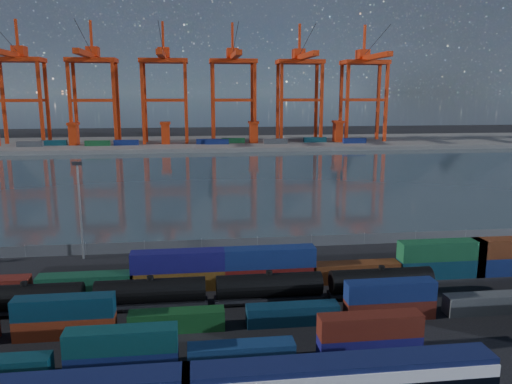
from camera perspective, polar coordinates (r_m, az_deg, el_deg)
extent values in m
plane|color=black|center=(64.96, 3.39, -13.93)|extent=(700.00, 700.00, 0.00)
plane|color=#314047|center=(165.43, -3.23, 1.66)|extent=(700.00, 700.00, 0.00)
cube|color=#514F4C|center=(269.28, -4.79, 5.58)|extent=(700.00, 70.00, 2.00)
cone|color=#1E2630|center=(1684.57, -14.30, 18.90)|extent=(1100.00, 1100.00, 520.00)
cone|color=#1E2630|center=(1683.31, 0.11, 18.21)|extent=(1040.00, 1040.00, 460.00)
cone|color=#1E2630|center=(1774.18, 13.59, 16.25)|extent=(960.00, 960.00, 380.00)
cone|color=#1E2630|center=(1920.04, 23.66, 14.04)|extent=(840.00, 840.00, 300.00)
cube|color=#10173D|center=(44.85, 9.81, -18.68)|extent=(26.66, 2.88, 0.53)
cube|color=black|center=(45.80, 9.72, -20.70)|extent=(26.68, 3.29, 1.07)
cube|color=#101D52|center=(54.40, -15.00, -18.24)|extent=(11.05, 2.25, 2.39)
cube|color=#0B393D|center=(53.27, -15.14, -15.99)|extent=(11.05, 2.25, 2.39)
cube|color=navy|center=(54.04, -1.67, -18.04)|extent=(11.05, 2.25, 2.39)
cube|color=#121156|center=(56.80, 12.81, -16.78)|extent=(11.05, 2.25, 2.39)
cube|color=#551A11|center=(55.73, 12.92, -14.61)|extent=(11.05, 2.25, 2.39)
cube|color=maroon|center=(63.36, -20.94, -14.17)|extent=(11.26, 2.29, 2.44)
cube|color=#0B2B3D|center=(62.38, -21.10, -12.14)|extent=(11.26, 2.29, 2.44)
cube|color=#11411A|center=(61.57, -9.03, -14.29)|extent=(11.26, 2.29, 2.44)
cube|color=#0B273C|center=(62.57, 4.19, -13.74)|extent=(11.26, 2.29, 2.44)
cube|color=#511910|center=(65.93, 14.99, -12.76)|extent=(11.26, 2.29, 2.44)
cube|color=navy|center=(64.99, 15.10, -10.79)|extent=(11.26, 2.29, 2.44)
cube|color=#434749|center=(71.70, 24.95, -11.46)|extent=(11.26, 2.29, 2.44)
cube|color=#12462D|center=(74.62, -18.82, -9.92)|extent=(13.18, 2.68, 2.85)
cube|color=brown|center=(73.07, -8.85, -9.89)|extent=(13.18, 2.68, 2.85)
cube|color=#151158|center=(72.10, -8.92, -7.77)|extent=(13.18, 2.68, 2.85)
cube|color=#61120E|center=(73.79, 1.58, -9.54)|extent=(13.18, 2.68, 2.85)
cube|color=navy|center=(72.82, 1.60, -7.44)|extent=(13.18, 2.68, 2.85)
cube|color=#602E13|center=(76.70, 11.26, -8.93)|extent=(13.18, 2.68, 2.85)
cube|color=#0D3346|center=(81.81, 20.32, -8.14)|extent=(13.18, 2.68, 2.85)
cube|color=#16542F|center=(80.94, 20.46, -6.23)|extent=(13.18, 2.68, 2.85)
cube|color=navy|center=(87.77, 27.24, -7.40)|extent=(13.18, 2.68, 2.85)
cylinder|color=black|center=(70.22, -24.87, -10.82)|extent=(14.07, 3.14, 3.14)
cylinder|color=black|center=(69.62, -24.99, -9.49)|extent=(0.87, 0.87, 0.54)
cube|color=black|center=(70.86, -24.75, -12.12)|extent=(14.61, 2.16, 0.43)
cube|color=black|center=(69.71, -20.82, -12.58)|extent=(2.70, 1.95, 0.65)
cylinder|color=black|center=(67.12, -11.94, -10.99)|extent=(14.07, 3.14, 3.14)
cylinder|color=black|center=(66.49, -12.00, -9.61)|extent=(0.87, 0.87, 0.54)
cube|color=black|center=(67.79, -11.88, -12.35)|extent=(14.61, 2.16, 0.43)
cube|color=black|center=(68.56, -16.02, -12.67)|extent=(2.70, 1.95, 0.65)
cube|color=black|center=(67.71, -7.65, -12.63)|extent=(2.70, 1.95, 0.65)
cylinder|color=black|center=(67.53, 1.51, -10.60)|extent=(14.07, 3.14, 3.14)
cylinder|color=black|center=(66.90, 1.52, -9.22)|extent=(0.87, 0.87, 0.54)
cube|color=black|center=(68.19, 1.50, -11.95)|extent=(14.61, 2.16, 0.43)
cube|color=black|center=(67.86, -2.66, -12.48)|extent=(2.70, 1.95, 0.65)
cube|color=black|center=(69.21, 5.58, -12.03)|extent=(2.70, 1.95, 0.65)
cylinder|color=black|center=(71.39, 14.09, -9.71)|extent=(14.07, 3.14, 3.14)
cylinder|color=black|center=(70.79, 14.16, -8.40)|extent=(0.87, 0.87, 0.54)
cube|color=black|center=(72.01, 14.02, -11.00)|extent=(14.61, 2.16, 0.43)
cube|color=black|center=(70.64, 10.24, -11.67)|extent=(2.70, 1.95, 0.65)
cube|color=black|center=(74.01, 17.59, -10.94)|extent=(2.70, 1.95, 0.65)
cube|color=#595B5E|center=(90.45, 0.16, -5.85)|extent=(160.00, 0.06, 2.00)
cylinder|color=slate|center=(94.32, -24.87, -6.14)|extent=(0.12, 0.12, 2.20)
cylinder|color=slate|center=(91.74, -18.88, -6.16)|extent=(0.12, 0.12, 2.20)
cylinder|color=slate|center=(90.20, -12.62, -6.11)|extent=(0.12, 0.12, 2.20)
cylinder|color=slate|center=(89.76, -6.22, -5.99)|extent=(0.12, 0.12, 2.20)
cylinder|color=slate|center=(90.42, 0.16, -5.79)|extent=(0.12, 0.12, 2.20)
cylinder|color=slate|center=(92.18, 6.36, -5.52)|extent=(0.12, 0.12, 2.20)
cylinder|color=slate|center=(94.95, 12.27, -5.21)|extent=(0.12, 0.12, 2.20)
cylinder|color=slate|center=(98.67, 17.78, -4.87)|extent=(0.12, 0.12, 2.20)
cylinder|color=slate|center=(103.23, 22.84, -4.52)|extent=(0.12, 0.12, 2.20)
cylinder|color=slate|center=(88.08, -19.42, -2.26)|extent=(0.36, 0.36, 16.00)
cube|color=black|center=(86.61, -19.78, 3.09)|extent=(1.60, 0.40, 0.60)
cube|color=red|center=(284.74, -26.89, 8.90)|extent=(1.54, 1.54, 43.33)
cube|color=red|center=(267.30, -23.39, 9.10)|extent=(1.54, 1.54, 43.33)
cube|color=red|center=(278.43, -22.74, 9.21)|extent=(1.54, 1.54, 43.33)
cube|color=red|center=(270.36, -25.61, 9.40)|extent=(21.18, 1.35, 1.35)
cube|color=red|center=(281.37, -24.88, 9.49)|extent=(21.18, 1.35, 1.35)
cube|color=red|center=(276.28, -25.59, 13.48)|extent=(24.07, 13.48, 2.12)
cube|color=red|center=(265.43, -26.41, 13.96)|extent=(2.89, 46.21, 2.41)
cube|color=red|center=(280.22, -25.41, 14.34)|extent=(5.78, 7.70, 4.81)
cube|color=red|center=(279.00, -25.67, 15.83)|extent=(1.16, 1.16, 15.40)
cylinder|color=black|center=(263.78, -26.71, 15.44)|extent=(0.23, 39.63, 13.07)
cube|color=red|center=(263.84, -20.48, 9.30)|extent=(1.54, 1.54, 43.33)
cube|color=red|center=(275.11, -19.93, 9.39)|extent=(1.54, 1.54, 43.33)
cube|color=red|center=(259.88, -15.87, 9.56)|extent=(1.54, 1.54, 43.33)
cube|color=red|center=(271.31, -15.51, 9.63)|extent=(1.54, 1.54, 43.33)
cube|color=red|center=(261.61, -18.22, 9.91)|extent=(21.18, 1.35, 1.35)
cube|color=red|center=(272.97, -17.76, 9.97)|extent=(21.18, 1.35, 1.35)
cube|color=red|center=(267.72, -18.25, 14.11)|extent=(24.07, 13.48, 2.12)
cube|color=red|center=(256.51, -18.77, 14.66)|extent=(2.89, 46.21, 2.41)
cube|color=red|center=(271.78, -18.15, 14.98)|extent=(5.78, 7.70, 4.81)
cube|color=red|center=(270.52, -18.32, 16.53)|extent=(1.16, 1.16, 15.40)
cylinder|color=black|center=(254.81, -18.98, 16.19)|extent=(0.23, 39.63, 13.07)
cube|color=red|center=(258.20, -12.79, 9.70)|extent=(1.54, 1.54, 43.33)
cube|color=red|center=(269.70, -12.56, 9.76)|extent=(1.54, 1.54, 43.33)
cube|color=red|center=(257.04, -8.02, 9.86)|extent=(1.54, 1.54, 43.33)
cube|color=red|center=(268.59, -7.99, 9.92)|extent=(1.54, 1.54, 43.33)
cube|color=red|center=(257.36, -10.43, 10.27)|extent=(21.18, 1.35, 1.35)
cube|color=red|center=(268.90, -10.30, 10.31)|extent=(21.18, 1.35, 1.35)
cube|color=red|center=(263.57, -10.52, 14.53)|extent=(24.07, 13.48, 2.12)
cube|color=red|center=(252.18, -10.68, 15.11)|extent=(2.89, 46.21, 2.41)
cube|color=red|center=(267.69, -10.50, 15.40)|extent=(5.78, 7.70, 4.81)
cube|color=red|center=(266.42, -10.59, 16.98)|extent=(1.16, 1.16, 15.40)
cylinder|color=black|center=(250.44, -10.77, 16.69)|extent=(0.23, 39.63, 13.07)
cube|color=red|center=(257.23, -4.90, 9.93)|extent=(1.54, 1.54, 43.33)
cube|color=red|center=(268.77, -5.00, 9.98)|extent=(1.54, 1.54, 43.33)
cube|color=red|center=(258.96, -0.14, 9.98)|extent=(1.54, 1.54, 43.33)
cube|color=red|center=(270.42, -0.44, 10.03)|extent=(1.54, 1.54, 43.33)
cube|color=red|center=(257.84, -2.51, 10.44)|extent=(21.18, 1.35, 1.35)
cube|color=red|center=(269.35, -2.72, 10.48)|extent=(21.18, 1.35, 1.35)
cube|color=red|center=(264.03, -2.66, 14.69)|extent=(24.07, 13.48, 2.12)
cube|color=red|center=(252.66, -2.45, 15.28)|extent=(2.89, 46.21, 2.41)
cube|color=red|center=(268.15, -2.73, 15.57)|extent=(5.78, 7.70, 4.81)
cube|color=red|center=(266.88, -2.72, 17.14)|extent=(1.16, 1.16, 15.40)
cylinder|color=black|center=(250.93, -2.41, 16.86)|extent=(0.23, 39.63, 13.07)
cube|color=red|center=(261.00, 2.92, 9.97)|extent=(1.54, 1.54, 43.33)
cube|color=red|center=(272.38, 2.49, 10.03)|extent=(1.54, 1.54, 43.33)
cube|color=red|center=(265.51, 7.49, 9.91)|extent=(1.54, 1.54, 43.33)
cube|color=red|center=(276.70, 6.89, 9.98)|extent=(1.54, 1.54, 43.33)
cube|color=red|center=(263.01, 5.24, 10.42)|extent=(21.18, 1.35, 1.35)
cube|color=red|center=(274.31, 4.71, 10.47)|extent=(21.18, 1.35, 1.35)
cube|color=red|center=(269.08, 5.04, 14.60)|extent=(24.07, 13.48, 2.12)
cube|color=red|center=(257.94, 5.61, 15.16)|extent=(2.89, 46.21, 2.41)
cube|color=red|center=(273.13, 4.88, 15.46)|extent=(5.78, 7.70, 4.81)
cube|color=red|center=(271.88, 5.00, 17.01)|extent=(1.16, 1.16, 15.40)
cylinder|color=black|center=(256.24, 5.76, 16.70)|extent=(0.23, 39.63, 13.07)
cube|color=red|center=(269.30, 10.38, 9.85)|extent=(1.54, 1.54, 43.33)
cube|color=red|center=(280.35, 9.67, 9.92)|extent=(1.54, 1.54, 43.33)
cube|color=red|center=(276.37, 14.64, 9.70)|extent=(1.54, 1.54, 43.33)
cube|color=red|center=(287.14, 13.78, 9.79)|extent=(1.54, 1.54, 43.33)
cube|color=red|center=(272.62, 12.56, 10.23)|extent=(21.18, 1.35, 1.35)
cube|color=red|center=(283.53, 11.77, 10.30)|extent=(21.18, 1.35, 1.35)
cube|color=red|center=(278.48, 12.33, 14.28)|extent=(24.07, 13.48, 2.12)
cube|color=red|center=(267.73, 13.19, 14.78)|extent=(2.89, 46.21, 2.41)
cube|color=red|center=(282.39, 12.10, 15.12)|extent=(5.78, 7.70, 4.81)
cube|color=red|center=(281.18, 12.29, 16.61)|extent=(1.16, 1.16, 15.40)
cylinder|color=black|center=(266.09, 13.43, 16.25)|extent=(0.23, 39.63, 13.07)
cube|color=navy|center=(253.85, -4.50, 5.76)|extent=(12.00, 2.44, 2.60)
cube|color=navy|center=(263.06, 11.19, 5.78)|extent=(12.00, 2.44, 2.60)
cube|color=navy|center=(255.08, -5.49, 5.77)|extent=(12.00, 2.44, 2.60)
cube|color=#0C3842|center=(266.27, -22.07, 5.23)|extent=(12.00, 2.44, 2.60)
cube|color=#3F4244|center=(264.48, -24.42, 5.01)|extent=(12.00, 2.44, 2.60)
cube|color=#3F4244|center=(254.99, 2.24, 5.81)|extent=(12.00, 2.44, 2.60)
cube|color=#144C23|center=(257.38, -17.65, 5.34)|extent=(12.00, 2.44, 2.60)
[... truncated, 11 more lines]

